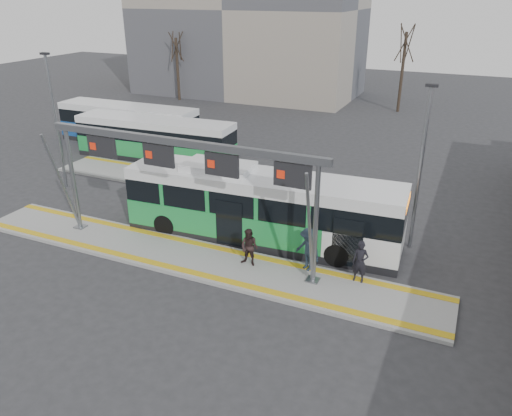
{
  "coord_description": "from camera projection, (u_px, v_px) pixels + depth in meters",
  "views": [
    {
      "loc": [
        10.46,
        -16.33,
        10.93
      ],
      "look_at": [
        1.78,
        3.0,
        1.59
      ],
      "focal_mm": 35.0,
      "sensor_mm": 36.0,
      "label": 1
    }
  ],
  "objects": [
    {
      "name": "apartment_block",
      "position": [
        248.0,
        6.0,
        53.55
      ],
      "size": [
        24.5,
        12.5,
        18.4
      ],
      "color": "gray",
      "rests_on": "ground"
    },
    {
      "name": "lamp_east",
      "position": [
        421.0,
        166.0,
        21.44
      ],
      "size": [
        0.5,
        0.25,
        7.42
      ],
      "color": "slate",
      "rests_on": "ground"
    },
    {
      "name": "platform_second",
      "position": [
        203.0,
        185.0,
        30.11
      ],
      "size": [
        20.0,
        3.0,
        0.15
      ],
      "primitive_type": "cube",
      "color": "gray",
      "rests_on": "ground"
    },
    {
      "name": "tactile_main",
      "position": [
        191.0,
        256.0,
        21.89
      ],
      "size": [
        22.0,
        2.65,
        0.02
      ],
      "color": "gold",
      "rests_on": "platform_main"
    },
    {
      "name": "tactile_second",
      "position": [
        212.0,
        177.0,
        31.03
      ],
      "size": [
        20.0,
        0.35,
        0.02
      ],
      "color": "gold",
      "rests_on": "platform_second"
    },
    {
      "name": "passenger_c",
      "position": [
        308.0,
        249.0,
        20.54
      ],
      "size": [
        1.39,
        1.14,
        1.88
      ],
      "primitive_type": "imported",
      "rotation": [
        0.0,
        0.0,
        -0.43
      ],
      "color": "#1E2A36",
      "rests_on": "platform_main"
    },
    {
      "name": "ground",
      "position": [
        191.0,
        259.0,
        21.96
      ],
      "size": [
        120.0,
        120.0,
        0.0
      ],
      "primitive_type": "plane",
      "color": "#2D2D30",
      "rests_on": "ground"
    },
    {
      "name": "tree_left",
      "position": [
        291.0,
        38.0,
        48.64
      ],
      "size": [
        1.4,
        1.4,
        8.55
      ],
      "color": "#382B21",
      "rests_on": "ground"
    },
    {
      "name": "lamp_west",
      "position": [
        55.0,
        119.0,
        28.33
      ],
      "size": [
        0.5,
        0.25,
        7.78
      ],
      "color": "slate",
      "rests_on": "ground"
    },
    {
      "name": "hero_bus",
      "position": [
        261.0,
        208.0,
        23.12
      ],
      "size": [
        13.0,
        3.51,
        3.53
      ],
      "rotation": [
        0.0,
        0.0,
        0.06
      ],
      "color": "black",
      "rests_on": "ground"
    },
    {
      "name": "passenger_a",
      "position": [
        360.0,
        262.0,
        19.73
      ],
      "size": [
        0.64,
        0.42,
        1.75
      ],
      "primitive_type": "imported",
      "rotation": [
        0.0,
        0.0,
        -0.0
      ],
      "color": "black",
      "rests_on": "platform_main"
    },
    {
      "name": "bg_bus_green",
      "position": [
        155.0,
        139.0,
        34.42
      ],
      "size": [
        11.43,
        3.0,
        2.83
      ],
      "rotation": [
        0.0,
        0.0,
        0.05
      ],
      "color": "black",
      "rests_on": "ground"
    },
    {
      "name": "gantry",
      "position": [
        182.0,
        164.0,
        20.57
      ],
      "size": [
        13.0,
        1.68,
        5.2
      ],
      "color": "slate",
      "rests_on": "platform_main"
    },
    {
      "name": "tree_far",
      "position": [
        176.0,
        47.0,
        51.28
      ],
      "size": [
        1.4,
        1.4,
        7.17
      ],
      "color": "#382B21",
      "rests_on": "ground"
    },
    {
      "name": "platform_main",
      "position": [
        191.0,
        258.0,
        21.93
      ],
      "size": [
        22.0,
        3.0,
        0.15
      ],
      "primitive_type": "cube",
      "color": "gray",
      "rests_on": "ground"
    },
    {
      "name": "passenger_b",
      "position": [
        249.0,
        247.0,
        20.92
      ],
      "size": [
        0.83,
        0.66,
        1.65
      ],
      "primitive_type": "imported",
      "rotation": [
        0.0,
        0.0,
        -0.05
      ],
      "color": "black",
      "rests_on": "platform_main"
    },
    {
      "name": "bg_bus_blue",
      "position": [
        128.0,
        124.0,
        38.04
      ],
      "size": [
        11.15,
        2.66,
        2.9
      ],
      "rotation": [
        0.0,
        0.0,
        0.02
      ],
      "color": "black",
      "rests_on": "ground"
    },
    {
      "name": "tree_mid",
      "position": [
        405.0,
        44.0,
        45.82
      ],
      "size": [
        1.4,
        1.4,
        8.31
      ],
      "color": "#382B21",
      "rests_on": "ground"
    }
  ]
}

